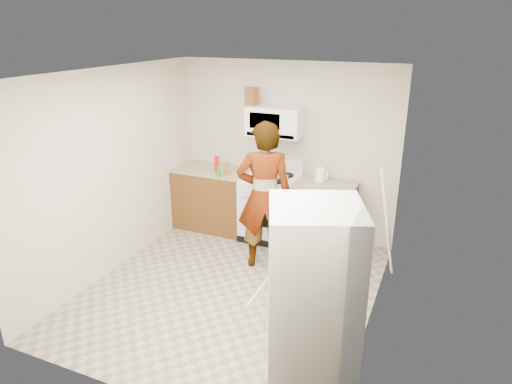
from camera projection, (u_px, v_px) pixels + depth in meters
The scene contains 20 objects.
floor at pixel (232, 289), 5.42m from camera, with size 3.60×3.60×0.00m, color gray.
back_wall at pixel (286, 151), 6.53m from camera, with size 3.20×0.02×2.50m, color beige.
right_wall at pixel (378, 212), 4.40m from camera, with size 0.02×3.60×2.50m, color beige.
cabinet_left at pixel (213, 199), 6.93m from camera, with size 1.12×0.62×0.90m, color brown.
counter_left at pixel (212, 170), 6.77m from camera, with size 1.14×0.64×0.04m, color gray.
cabinet_right at pixel (323, 217), 6.29m from camera, with size 0.80×0.62×0.90m, color brown.
counter_right at pixel (325, 185), 6.13m from camera, with size 0.82×0.64×0.04m, color gray.
gas_range at pixel (271, 206), 6.56m from camera, with size 0.76×0.65×1.13m.
microwave at pixel (275, 121), 6.25m from camera, with size 0.76×0.38×0.40m, color white.
person at pixel (264, 196), 5.65m from camera, with size 0.69×0.45×1.90m, color tan.
fridge at pixel (312, 305), 3.64m from camera, with size 0.70×0.70×1.70m, color silver.
kettle at pixel (320, 175), 6.21m from camera, with size 0.15×0.15×0.18m, color white.
jug at pixel (252, 96), 6.26m from camera, with size 0.14×0.14×0.24m, color brown.
saucepan at pixel (261, 166), 6.59m from camera, with size 0.24×0.24×0.13m, color #BBBBC0.
tray at pixel (279, 178), 6.30m from camera, with size 0.25×0.16×0.05m, color silver.
bottle_spray at pixel (217, 164), 6.61m from camera, with size 0.07×0.07×0.23m, color red.
bottle_hot_sauce at pixel (227, 168), 6.52m from camera, with size 0.05×0.05×0.17m, color #CD4A16.
bottle_green_cap at pixel (219, 172), 6.37m from camera, with size 0.05×0.05×0.16m, color #1E8F1A.
pot_lid at pixel (224, 174), 6.53m from camera, with size 0.24×0.24×0.01m, color silver.
broom at pixel (387, 223), 5.48m from camera, with size 0.03×0.03×1.42m, color white.
Camera 1 is at (2.11, -4.19, 2.96)m, focal length 32.00 mm.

